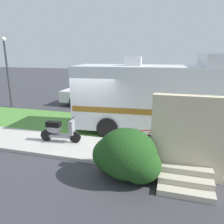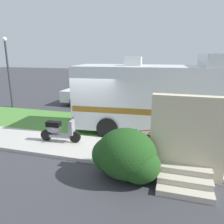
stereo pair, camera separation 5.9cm
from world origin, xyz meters
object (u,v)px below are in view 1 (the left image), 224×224
street_lamp_post (7,66)px  bottle_green (188,157)px  bicycle (139,142)px  motorhome_rv (159,97)px  scooter (59,130)px  pickup_truck_near (111,92)px

street_lamp_post → bottle_green: bearing=-24.2°
bicycle → bottle_green: bearing=-4.9°
motorhome_rv → bicycle: (-0.41, -2.52, -1.15)m
scooter → motorhome_rv: bearing=33.9°
motorhome_rv → scooter: size_ratio=4.38×
motorhome_rv → scooter: (-3.59, -2.41, -1.07)m
bottle_green → street_lamp_post: bearing=155.8°
pickup_truck_near → bottle_green: bearing=-56.2°
scooter → bottle_green: bearing=-3.0°
motorhome_rv → pickup_truck_near: motorhome_rv is taller
bicycle → pickup_truck_near: (-2.99, 6.76, 0.48)m
bottle_green → pickup_truck_near: bearing=123.8°
scooter → street_lamp_post: bearing=142.8°
bicycle → pickup_truck_near: bearing=113.9°
scooter → street_lamp_post: 7.98m
scooter → street_lamp_post: street_lamp_post is taller
scooter → bicycle: scooter is taller
motorhome_rv → pickup_truck_near: (-3.40, 4.24, -0.67)m
bottle_green → street_lamp_post: (-10.93, 4.90, 2.47)m
scooter → bottle_green: 4.82m
bicycle → bottle_green: bicycle is taller
motorhome_rv → bottle_green: 3.25m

